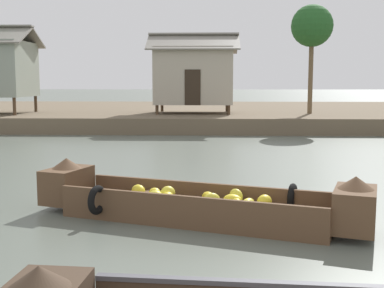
{
  "coord_description": "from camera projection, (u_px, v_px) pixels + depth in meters",
  "views": [
    {
      "loc": [
        -0.65,
        -3.59,
        2.44
      ],
      "look_at": [
        -1.05,
        7.16,
        1.1
      ],
      "focal_mm": 46.98,
      "sensor_mm": 36.0,
      "label": 1
    }
  ],
  "objects": [
    {
      "name": "ground_plane",
      "position": [
        234.0,
        171.0,
        13.76
      ],
      "size": [
        300.0,
        300.0,
        0.0
      ],
      "primitive_type": "plane",
      "color": "#596056"
    },
    {
      "name": "banana_boat",
      "position": [
        196.0,
        202.0,
        8.85
      ],
      "size": [
        5.99,
        2.89,
        0.97
      ],
      "color": "brown",
      "rests_on": "ground"
    },
    {
      "name": "palm_tree_near",
      "position": [
        312.0,
        27.0,
        26.08
      ],
      "size": [
        2.17,
        2.17,
        5.66
      ],
      "color": "brown",
      "rests_on": "riverbank_strip"
    },
    {
      "name": "riverbank_strip",
      "position": [
        220.0,
        114.0,
        32.78
      ],
      "size": [
        160.0,
        20.0,
        0.77
      ],
      "primitive_type": "cube",
      "color": "brown",
      "rests_on": "ground"
    },
    {
      "name": "stilt_house_mid_right",
      "position": [
        194.0,
        75.0,
        26.82
      ],
      "size": [
        4.78,
        3.59,
        4.24
      ],
      "color": "#4C3826",
      "rests_on": "riverbank_strip"
    }
  ]
}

